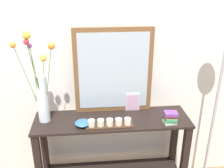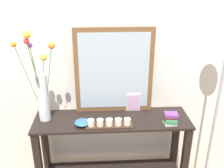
# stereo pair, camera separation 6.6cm
# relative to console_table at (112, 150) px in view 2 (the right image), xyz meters

# --- Properties ---
(wall_back) EXTENTS (6.40, 0.08, 2.70)m
(wall_back) POSITION_rel_console_table_xyz_m (0.00, 0.31, 0.83)
(wall_back) COLOR silver
(wall_back) RESTS_ON ground
(console_table) EXTENTS (1.34, 0.38, 0.85)m
(console_table) POSITION_rel_console_table_xyz_m (0.00, 0.00, 0.00)
(console_table) COLOR black
(console_table) RESTS_ON ground
(mirror_leaning) EXTENTS (0.68, 0.03, 0.76)m
(mirror_leaning) POSITION_rel_console_table_xyz_m (0.03, 0.16, 0.71)
(mirror_leaning) COLOR brown
(mirror_leaning) RESTS_ON console_table
(tall_vase_left) EXTENTS (0.32, 0.20, 0.79)m
(tall_vase_left) POSITION_rel_console_table_xyz_m (-0.57, 0.02, 0.61)
(tall_vase_left) COLOR silver
(tall_vase_left) RESTS_ON console_table
(candle_tray) EXTENTS (0.39, 0.09, 0.07)m
(candle_tray) POSITION_rel_console_table_xyz_m (-0.03, -0.12, 0.36)
(candle_tray) COLOR #382316
(candle_tray) RESTS_ON console_table
(picture_frame_small) EXTENTS (0.13, 0.01, 0.17)m
(picture_frame_small) POSITION_rel_console_table_xyz_m (0.20, 0.14, 0.41)
(picture_frame_small) COLOR #B7B2AD
(picture_frame_small) RESTS_ON console_table
(decorative_bowl) EXTENTS (0.13, 0.13, 0.05)m
(decorative_bowl) POSITION_rel_console_table_xyz_m (-0.25, -0.09, 0.35)
(decorative_bowl) COLOR #2D5B84
(decorative_bowl) RESTS_ON console_table
(book_stack) EXTENTS (0.11, 0.10, 0.11)m
(book_stack) POSITION_rel_console_table_xyz_m (0.48, -0.11, 0.38)
(book_stack) COLOR #B2A893
(book_stack) RESTS_ON console_table
(floor_lamp) EXTENTS (0.24, 0.24, 1.83)m
(floor_lamp) POSITION_rel_console_table_xyz_m (0.87, -0.09, 0.72)
(floor_lamp) COLOR #9E9EA3
(floor_lamp) RESTS_ON ground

